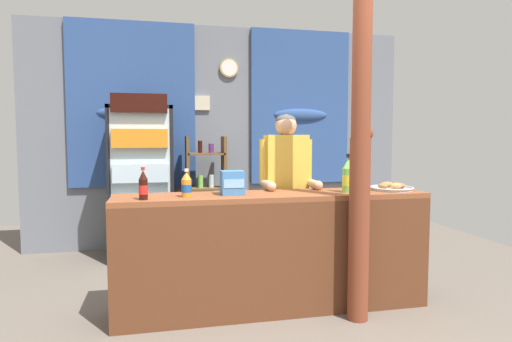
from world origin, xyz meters
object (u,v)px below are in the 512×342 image
stall_counter (276,242)px  bottle_shelf_rack (206,192)px  timber_post (360,145)px  plastic_lawn_chair (294,220)px  snack_box_biscuit (232,183)px  soda_bottle_orange_soda (186,185)px  pastry_tray (391,188)px  soda_bottle_lime_soda (349,176)px  drink_fridge (142,171)px  shopkeeper (286,181)px  soda_bottle_cola (143,186)px

stall_counter → bottle_shelf_rack: bottle_shelf_rack is taller
timber_post → bottle_shelf_rack: 2.51m
plastic_lawn_chair → bottle_shelf_rack: bearing=138.2°
snack_box_biscuit → soda_bottle_orange_soda: bearing=-169.2°
timber_post → soda_bottle_orange_soda: 1.32m
pastry_tray → soda_bottle_lime_soda: bearing=-172.1°
timber_post → drink_fridge: timber_post is taller
stall_counter → snack_box_biscuit: (-0.33, 0.10, 0.47)m
shopkeeper → soda_bottle_cola: (-1.22, -0.55, 0.04)m
drink_fridge → bottle_shelf_rack: 0.81m
snack_box_biscuit → soda_bottle_lime_soda: bearing=-4.1°
bottle_shelf_rack → shopkeeper: size_ratio=0.88×
bottle_shelf_rack → snack_box_biscuit: size_ratio=7.48×
shopkeeper → bottle_shelf_rack: bearing=110.3°
soda_bottle_lime_soda → pastry_tray: bearing=7.9°
soda_bottle_orange_soda → soda_bottle_cola: bearing=-166.3°
bottle_shelf_rack → snack_box_biscuit: bearing=-89.9°
stall_counter → drink_fridge: drink_fridge is taller
soda_bottle_lime_soda → pastry_tray: 0.44m
stall_counter → drink_fridge: bearing=120.3°
drink_fridge → timber_post: bearing=-51.9°
soda_bottle_cola → shopkeeper: bearing=24.1°
stall_counter → soda_bottle_orange_soda: 0.83m
stall_counter → plastic_lawn_chair: (0.54, 1.23, -0.07)m
plastic_lawn_chair → soda_bottle_orange_soda: bearing=-135.5°
plastic_lawn_chair → soda_bottle_orange_soda: (-1.22, -1.20, 0.53)m
bottle_shelf_rack → soda_bottle_orange_soda: (-0.35, -1.97, 0.30)m
bottle_shelf_rack → shopkeeper: shopkeeper is taller
bottle_shelf_rack → pastry_tray: (1.36, -1.91, 0.23)m
stall_counter → plastic_lawn_chair: bearing=66.5°
drink_fridge → bottle_shelf_rack: size_ratio=1.32×
shopkeeper → soda_bottle_cola: bearing=-155.9°
drink_fridge → soda_bottle_lime_soda: bearing=-46.9°
plastic_lawn_chair → soda_bottle_lime_soda: 1.33m
drink_fridge → shopkeeper: size_ratio=1.16×
drink_fridge → pastry_tray: bearing=-39.7°
bottle_shelf_rack → stall_counter: bearing=-80.6°
drink_fridge → shopkeeper: (1.30, -1.34, -0.01)m
stall_counter → timber_post: 0.98m
soda_bottle_lime_soda → soda_bottle_orange_soda: size_ratio=1.48×
bottle_shelf_rack → soda_bottle_orange_soda: bearing=-100.2°
plastic_lawn_chair → timber_post: bearing=-88.6°
plastic_lawn_chair → pastry_tray: 1.33m
soda_bottle_lime_soda → soda_bottle_cola: (-1.61, -0.08, -0.03)m
timber_post → pastry_tray: (0.46, 0.35, -0.36)m
snack_box_biscuit → stall_counter: bearing=-17.0°
bottle_shelf_rack → plastic_lawn_chair: bearing=-41.8°
stall_counter → soda_bottle_orange_soda: size_ratio=11.68×
stall_counter → snack_box_biscuit: size_ratio=13.32×
drink_fridge → pastry_tray: drink_fridge is taller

